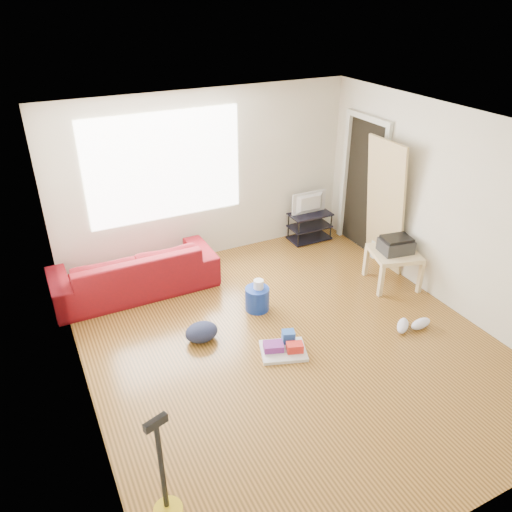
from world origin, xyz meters
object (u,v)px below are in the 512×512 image
sofa (137,290)px  backpack (202,339)px  cleaning_tray (284,347)px  side_table (394,257)px  bucket (257,309)px  tv_stand (310,226)px

sofa → backpack: 1.48m
sofa → backpack: sofa is taller
cleaning_tray → backpack: size_ratio=1.56×
side_table → cleaning_tray: size_ratio=1.24×
bucket → cleaning_tray: cleaning_tray is taller
side_table → backpack: side_table is taller
tv_stand → backpack: size_ratio=1.71×
side_table → backpack: size_ratio=1.95×
sofa → backpack: size_ratio=5.52×
sofa → side_table: size_ratio=2.84×
tv_stand → side_table: size_ratio=0.88×
tv_stand → cleaning_tray: size_ratio=1.09×
tv_stand → cleaning_tray: (-1.78, -2.32, -0.18)m
sofa → bucket: bearing=138.2°
cleaning_tray → backpack: bearing=140.8°
sofa → tv_stand: bearing=-174.8°
tv_stand → bucket: (-1.67, -1.42, -0.24)m
side_table → backpack: 2.87m
tv_stand → backpack: bearing=-145.9°
side_table → bucket: 2.03m
tv_stand → side_table: bearing=-79.5°
tv_stand → side_table: side_table is taller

